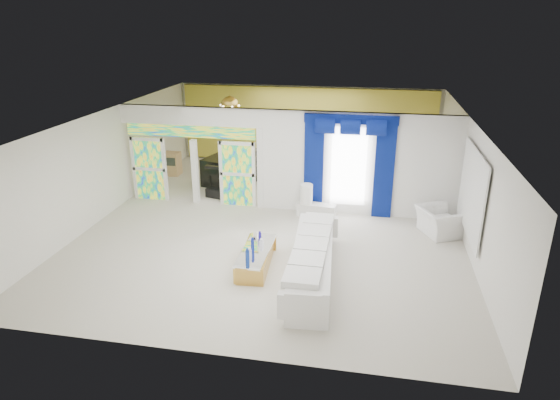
% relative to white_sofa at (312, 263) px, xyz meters
% --- Properties ---
extents(floor, '(12.00, 12.00, 0.00)m').
position_rel_white_sofa_xyz_m(floor, '(-1.38, 3.05, -0.37)').
color(floor, '#B7AF9E').
rests_on(floor, ground).
extents(dividing_wall, '(5.70, 0.18, 3.00)m').
position_rel_white_sofa_xyz_m(dividing_wall, '(0.77, 4.05, 1.13)').
color(dividing_wall, white).
rests_on(dividing_wall, ground).
extents(dividing_header, '(4.30, 0.18, 0.55)m').
position_rel_white_sofa_xyz_m(dividing_header, '(-4.23, 4.05, 2.35)').
color(dividing_header, white).
rests_on(dividing_header, dividing_wall).
extents(stained_panel_left, '(0.95, 0.04, 2.00)m').
position_rel_white_sofa_xyz_m(stained_panel_left, '(-5.65, 4.05, 0.63)').
color(stained_panel_left, '#994C3F').
rests_on(stained_panel_left, ground).
extents(stained_panel_right, '(0.95, 0.04, 2.00)m').
position_rel_white_sofa_xyz_m(stained_panel_right, '(-2.80, 4.05, 0.63)').
color(stained_panel_right, '#994C3F').
rests_on(stained_panel_right, ground).
extents(stained_transom, '(4.00, 0.05, 0.35)m').
position_rel_white_sofa_xyz_m(stained_transom, '(-4.23, 4.05, 1.88)').
color(stained_transom, '#994C3F').
rests_on(stained_transom, dividing_header).
extents(window_pane, '(1.00, 0.02, 2.30)m').
position_rel_white_sofa_xyz_m(window_pane, '(0.52, 3.95, 1.08)').
color(window_pane, white).
rests_on(window_pane, dividing_wall).
extents(blue_drape_left, '(0.55, 0.10, 2.80)m').
position_rel_white_sofa_xyz_m(blue_drape_left, '(-0.48, 3.92, 1.03)').
color(blue_drape_left, '#030C45').
rests_on(blue_drape_left, ground).
extents(blue_drape_right, '(0.55, 0.10, 2.80)m').
position_rel_white_sofa_xyz_m(blue_drape_right, '(1.52, 3.92, 1.03)').
color(blue_drape_right, '#030C45').
rests_on(blue_drape_right, ground).
extents(blue_pelmet, '(2.60, 0.12, 0.25)m').
position_rel_white_sofa_xyz_m(blue_pelmet, '(0.52, 3.92, 2.45)').
color(blue_pelmet, '#030C45').
rests_on(blue_pelmet, dividing_wall).
extents(wall_mirror, '(0.04, 2.70, 1.90)m').
position_rel_white_sofa_xyz_m(wall_mirror, '(3.56, 2.05, 1.18)').
color(wall_mirror, white).
rests_on(wall_mirror, ground).
extents(gold_curtains, '(9.70, 0.12, 2.90)m').
position_rel_white_sofa_xyz_m(gold_curtains, '(-1.38, 8.95, 1.13)').
color(gold_curtains, gold).
rests_on(gold_curtains, ground).
extents(white_sofa, '(1.11, 3.96, 0.74)m').
position_rel_white_sofa_xyz_m(white_sofa, '(0.00, 0.00, 0.00)').
color(white_sofa, white).
rests_on(white_sofa, ground).
extents(coffee_table, '(0.74, 1.89, 0.41)m').
position_rel_white_sofa_xyz_m(coffee_table, '(-1.35, 0.30, -0.17)').
color(coffee_table, '#B98C39').
rests_on(coffee_table, ground).
extents(console_table, '(1.16, 0.49, 0.38)m').
position_rel_white_sofa_xyz_m(console_table, '(-0.33, 3.60, -0.18)').
color(console_table, silver).
rests_on(console_table, ground).
extents(table_lamp, '(0.36, 0.36, 0.58)m').
position_rel_white_sofa_xyz_m(table_lamp, '(-0.63, 3.60, 0.29)').
color(table_lamp, silver).
rests_on(table_lamp, console_table).
extents(armchair, '(1.34, 1.41, 0.72)m').
position_rel_white_sofa_xyz_m(armchair, '(3.03, 2.97, -0.01)').
color(armchair, white).
rests_on(armchair, ground).
extents(grand_piano, '(1.88, 2.19, 0.95)m').
position_rel_white_sofa_xyz_m(grand_piano, '(-3.57, 6.15, 0.10)').
color(grand_piano, black).
rests_on(grand_piano, ground).
extents(piano_bench, '(0.92, 0.55, 0.29)m').
position_rel_white_sofa_xyz_m(piano_bench, '(-3.57, 4.55, -0.23)').
color(piano_bench, black).
rests_on(piano_bench, ground).
extents(tv_console, '(0.57, 0.52, 0.83)m').
position_rel_white_sofa_xyz_m(tv_console, '(-5.99, 6.58, 0.04)').
color(tv_console, tan).
rests_on(tv_console, ground).
extents(chandelier, '(0.60, 0.60, 0.60)m').
position_rel_white_sofa_xyz_m(chandelier, '(-3.68, 6.45, 2.28)').
color(chandelier, gold).
rests_on(chandelier, ceiling).
extents(decanters, '(0.25, 1.13, 0.29)m').
position_rel_white_sofa_xyz_m(decanters, '(-1.39, 0.24, 0.14)').
color(decanters, white).
rests_on(decanters, coffee_table).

